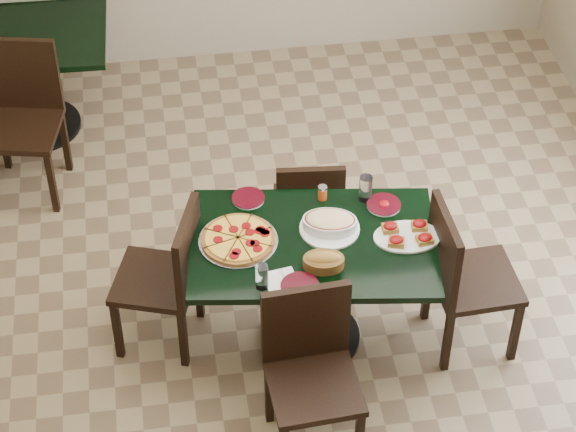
{
  "coord_description": "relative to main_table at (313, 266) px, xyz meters",
  "views": [
    {
      "loc": [
        -0.47,
        -4.22,
        4.77
      ],
      "look_at": [
        0.16,
        0.0,
        0.84
      ],
      "focal_mm": 70.0,
      "sensor_mm": 36.0,
      "label": 1
    }
  ],
  "objects": [
    {
      "name": "back_chair_near",
      "position": [
        -1.56,
        1.61,
        -0.0
      ],
      "size": [
        0.55,
        0.55,
        1.0
      ],
      "rotation": [
        0.0,
        0.0,
        -0.2
      ],
      "color": "black",
      "rests_on": "floor"
    },
    {
      "name": "chair_left",
      "position": [
        -0.75,
        0.12,
        -0.06
      ],
      "size": [
        0.54,
        0.54,
        0.92
      ],
      "rotation": [
        0.0,
        0.0,
        -1.89
      ],
      "color": "black",
      "rests_on": "floor"
    },
    {
      "name": "side_plate_near",
      "position": [
        -0.12,
        -0.32,
        0.19
      ],
      "size": [
        0.19,
        0.19,
        0.02
      ],
      "rotation": [
        0.0,
        0.0,
        -0.27
      ],
      "color": "silver",
      "rests_on": "main_table"
    },
    {
      "name": "floor",
      "position": [
        -0.27,
        0.11,
        -0.57
      ],
      "size": [
        5.5,
        5.5,
        0.0
      ],
      "primitive_type": "plane",
      "color": "olive",
      "rests_on": "ground"
    },
    {
      "name": "bread_basket",
      "position": [
        0.02,
        -0.19,
        0.22
      ],
      "size": [
        0.23,
        0.17,
        0.09
      ],
      "rotation": [
        0.0,
        0.0,
        -0.13
      ],
      "color": "brown",
      "rests_on": "main_table"
    },
    {
      "name": "water_glass_a",
      "position": [
        0.33,
        0.28,
        0.26
      ],
      "size": [
        0.07,
        0.07,
        0.15
      ],
      "primitive_type": "cylinder",
      "color": "silver",
      "rests_on": "main_table"
    },
    {
      "name": "back_table",
      "position": [
        -1.56,
        2.16,
        -0.04
      ],
      "size": [
        1.12,
        0.84,
        0.75
      ],
      "rotation": [
        0.0,
        0.0,
        -0.04
      ],
      "color": "black",
      "rests_on": "floor"
    },
    {
      "name": "chair_right",
      "position": [
        0.78,
        -0.13,
        -0.04
      ],
      "size": [
        0.46,
        0.46,
        0.95
      ],
      "rotation": [
        0.0,
        0.0,
        1.62
      ],
      "color": "black",
      "rests_on": "floor"
    },
    {
      "name": "pepper_shaker",
      "position": [
        0.1,
        0.32,
        0.23
      ],
      "size": [
        0.05,
        0.05,
        0.08
      ],
      "color": "#C35114",
      "rests_on": "main_table"
    },
    {
      "name": "bruschetta_platter",
      "position": [
        0.49,
        -0.05,
        0.21
      ],
      "size": [
        0.37,
        0.27,
        0.05
      ],
      "rotation": [
        0.0,
        0.0,
        -0.07
      ],
      "color": "silver",
      "rests_on": "main_table"
    },
    {
      "name": "main_table",
      "position": [
        0.0,
        0.0,
        0.0
      ],
      "size": [
        1.37,
        0.98,
        0.75
      ],
      "rotation": [
        0.0,
        0.0,
        -0.13
      ],
      "color": "black",
      "rests_on": "floor"
    },
    {
      "name": "side_plate_far_r",
      "position": [
        0.42,
        0.21,
        0.19
      ],
      "size": [
        0.18,
        0.18,
        0.03
      ],
      "rotation": [
        0.0,
        0.0,
        -0.24
      ],
      "color": "silver",
      "rests_on": "main_table"
    },
    {
      "name": "side_plate_far_l",
      "position": [
        -0.29,
        0.37,
        0.19
      ],
      "size": [
        0.18,
        0.18,
        0.02
      ],
      "rotation": [
        0.0,
        0.0,
        0.06
      ],
      "color": "silver",
      "rests_on": "main_table"
    },
    {
      "name": "pepperoni_pizza",
      "position": [
        -0.38,
        0.05,
        0.2
      ],
      "size": [
        0.41,
        0.41,
        0.04
      ],
      "rotation": [
        0.0,
        0.0,
        -0.51
      ],
      "color": "#ABABB2",
      "rests_on": "main_table"
    },
    {
      "name": "chair_far",
      "position": [
        0.08,
        0.59,
        -0.11
      ],
      "size": [
        0.41,
        0.41,
        0.82
      ],
      "rotation": [
        0.0,
        0.0,
        3.06
      ],
      "color": "black",
      "rests_on": "floor"
    },
    {
      "name": "chair_near",
      "position": [
        -0.11,
        -0.62,
        -0.04
      ],
      "size": [
        0.46,
        0.46,
        0.94
      ],
      "rotation": [
        0.0,
        0.0,
        0.06
      ],
      "color": "black",
      "rests_on": "floor"
    },
    {
      "name": "lasagna_casserole",
      "position": [
        0.1,
        0.08,
        0.23
      ],
      "size": [
        0.32,
        0.32,
        0.09
      ],
      "rotation": [
        0.0,
        0.0,
        -0.22
      ],
      "color": "silver",
      "rests_on": "main_table"
    },
    {
      "name": "napkin_setting",
      "position": [
        -0.2,
        -0.26,
        0.18
      ],
      "size": [
        0.18,
        0.18,
        0.01
      ],
      "rotation": [
        0.0,
        0.0,
        0.17
      ],
      "color": "white",
      "rests_on": "main_table"
    },
    {
      "name": "water_glass_b",
      "position": [
        -0.3,
        -0.28,
        0.25
      ],
      "size": [
        0.07,
        0.07,
        0.14
      ],
      "primitive_type": "cylinder",
      "color": "silver",
      "rests_on": "main_table"
    }
  ]
}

